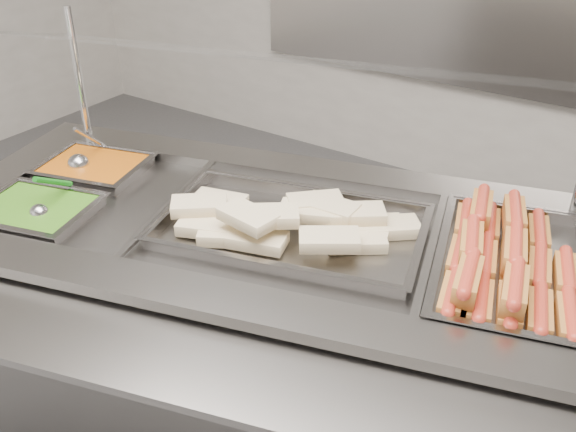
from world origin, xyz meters
The scene contains 11 objects.
steam_counter centered at (-0.02, 0.33, 0.44)m, with size 1.99×1.27×0.88m.
tray_rail centered at (0.11, -0.15, 0.83)m, with size 1.77×0.80×0.05m.
sneeze_guard centered at (-0.08, 0.54, 1.24)m, with size 1.63×0.70×0.43m.
pan_hotdogs centered at (0.57, 0.50, 0.84)m, with size 0.46×0.61×0.10m.
pan_wraps centered at (0.03, 0.35, 0.85)m, with size 0.75×0.55×0.07m.
pan_beans centered at (-0.67, 0.30, 0.84)m, with size 0.35×0.30×0.10m.
pan_peas centered at (-0.60, 0.03, 0.84)m, with size 0.35×0.30×0.10m.
hotdogs_in_buns centered at (0.55, 0.48, 0.88)m, with size 0.42×0.54×0.12m.
tortilla_wraps centered at (0.05, 0.35, 0.89)m, with size 0.62×0.42×0.10m.
ladle centered at (-0.71, 0.28, 0.89)m, with size 0.08×0.18×0.15m.
serving_spoon centered at (-0.57, 0.03, 0.89)m, with size 0.07×0.17×0.13m.
Camera 1 is at (0.82, -0.85, 1.75)m, focal length 40.00 mm.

